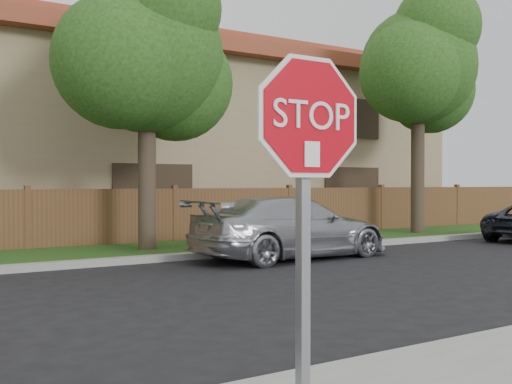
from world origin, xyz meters
TOP-DOWN VIEW (x-y plane):
  - ground at (0.00, 0.00)m, footprint 90.00×90.00m
  - far_curb at (0.00, 8.15)m, footprint 70.00×0.30m
  - grass_strip at (0.00, 9.80)m, footprint 70.00×3.00m
  - fence at (0.00, 11.40)m, footprint 70.00×0.12m
  - tree_mid at (2.52, 9.57)m, footprint 4.80×3.90m
  - tree_right at (12.02, 9.57)m, footprint 4.80×3.90m
  - stop_sign at (-0.89, -1.48)m, footprint 1.01×0.13m
  - sedan_right at (5.00, 7.03)m, footprint 5.09×2.34m

SIDE VIEW (x-z plane):
  - ground at x=0.00m, z-range 0.00..0.00m
  - grass_strip at x=0.00m, z-range 0.00..0.12m
  - far_curb at x=0.00m, z-range 0.00..0.15m
  - sedan_right at x=5.00m, z-range 0.00..1.44m
  - fence at x=0.00m, z-range 0.00..1.60m
  - stop_sign at x=-0.89m, z-range 0.55..3.11m
  - tree_mid at x=2.52m, z-range 1.20..8.55m
  - tree_right at x=12.02m, z-range 1.47..9.67m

